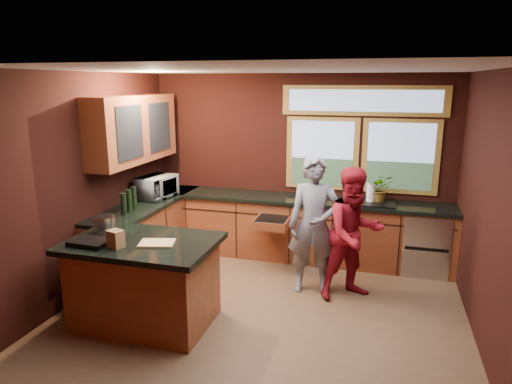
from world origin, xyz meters
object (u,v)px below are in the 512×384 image
at_px(cutting_board, 157,243).
at_px(island, 145,282).
at_px(person_grey, 314,225).
at_px(person_red, 354,234).
at_px(stock_pot, 104,224).

bearing_deg(cutting_board, island, 165.96).
bearing_deg(person_grey, person_red, -10.06).
bearing_deg(cutting_board, person_red, 34.30).
distance_m(island, person_red, 2.48).
height_order(person_grey, person_red, person_grey).
distance_m(cutting_board, stock_pot, 0.78).
bearing_deg(stock_pot, person_grey, 27.43).
distance_m(island, person_grey, 2.10).
xyz_separation_m(person_grey, person_red, (0.49, -0.02, -0.05)).
distance_m(person_grey, person_red, 0.49).
xyz_separation_m(person_red, cutting_board, (-1.91, -1.31, 0.15)).
height_order(person_red, cutting_board, person_red).
relative_size(island, person_red, 0.96).
bearing_deg(person_red, stock_pot, 168.98).
distance_m(person_grey, stock_pot, 2.46).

